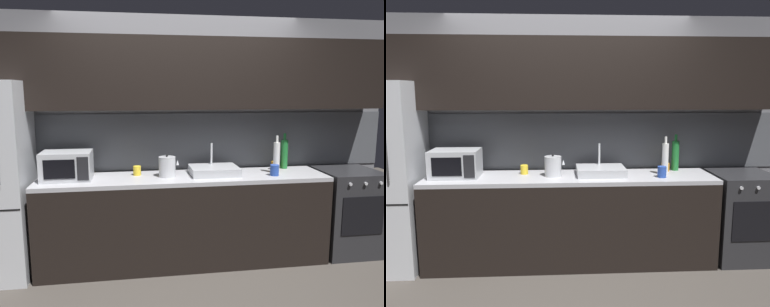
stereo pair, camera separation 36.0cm
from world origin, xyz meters
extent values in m
cube|color=slate|center=(0.00, 1.30, 1.25)|extent=(4.59, 0.10, 2.50)
cube|color=#4C4F54|center=(0.00, 1.25, 1.20)|extent=(4.59, 0.01, 0.60)
cube|color=black|center=(0.00, 1.08, 1.90)|extent=(4.22, 0.34, 0.70)
cube|color=black|center=(0.00, 0.90, 0.43)|extent=(2.85, 0.60, 0.86)
cube|color=#9E9EA3|center=(0.00, 0.90, 0.88)|extent=(2.85, 0.60, 0.04)
cube|color=#232326|center=(1.76, 0.90, 0.45)|extent=(0.60, 0.60, 0.90)
cube|color=black|center=(1.76, 0.60, 0.50)|extent=(0.45, 0.01, 0.40)
cylinder|color=#B2B2B7|center=(1.60, 0.59, 0.83)|extent=(0.03, 0.02, 0.03)
cylinder|color=#B2B2B7|center=(1.76, 0.59, 0.83)|extent=(0.03, 0.02, 0.03)
cylinder|color=#B2B2B7|center=(1.93, 0.59, 0.83)|extent=(0.03, 0.02, 0.03)
cube|color=#A8AAAF|center=(-1.12, 0.92, 1.04)|extent=(0.46, 0.34, 0.27)
cube|color=black|center=(-1.17, 0.75, 1.04)|extent=(0.28, 0.01, 0.18)
cube|color=black|center=(-0.96, 0.75, 1.04)|extent=(0.10, 0.01, 0.22)
cube|color=#ADAFB5|center=(0.30, 0.93, 0.94)|extent=(0.48, 0.38, 0.08)
cylinder|color=silver|center=(0.30, 1.06, 1.09)|extent=(0.02, 0.02, 0.22)
cylinder|color=#B7BABF|center=(-0.18, 0.89, 1.00)|extent=(0.17, 0.17, 0.20)
sphere|color=black|center=(-0.18, 0.89, 1.11)|extent=(0.02, 0.02, 0.02)
cone|color=#B7BABF|center=(-0.07, 0.89, 1.04)|extent=(0.03, 0.03, 0.05)
cylinder|color=silver|center=(0.95, 0.89, 1.06)|extent=(0.07, 0.07, 0.32)
cylinder|color=silver|center=(0.95, 0.89, 1.25)|extent=(0.02, 0.02, 0.07)
cylinder|color=#1E6B2D|center=(1.12, 1.11, 1.06)|extent=(0.08, 0.08, 0.31)
cylinder|color=#1E6B2D|center=(1.12, 1.11, 1.25)|extent=(0.03, 0.03, 0.07)
cylinder|color=gold|center=(-0.47, 1.01, 0.95)|extent=(0.08, 0.08, 0.09)
cylinder|color=#B27019|center=(1.00, 1.07, 0.94)|extent=(0.09, 0.09, 0.09)
cylinder|color=#234299|center=(0.89, 0.78, 0.95)|extent=(0.09, 0.09, 0.11)
camera|label=1|loc=(-0.50, -2.78, 1.74)|focal=35.88mm
camera|label=2|loc=(-0.14, -2.82, 1.74)|focal=35.88mm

